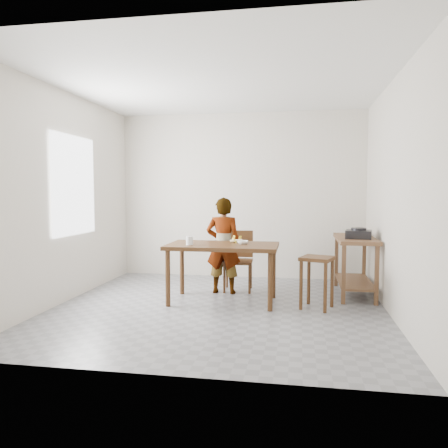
% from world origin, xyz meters
% --- Properties ---
extents(floor, '(4.00, 4.00, 0.04)m').
position_xyz_m(floor, '(0.00, 0.00, -0.02)').
color(floor, slate).
rests_on(floor, ground).
extents(ceiling, '(4.00, 4.00, 0.04)m').
position_xyz_m(ceiling, '(0.00, 0.00, 2.72)').
color(ceiling, white).
rests_on(ceiling, wall_back).
extents(wall_back, '(4.00, 0.04, 2.70)m').
position_xyz_m(wall_back, '(0.00, 2.02, 1.35)').
color(wall_back, beige).
rests_on(wall_back, ground).
extents(wall_front, '(4.00, 0.04, 2.70)m').
position_xyz_m(wall_front, '(0.00, -2.02, 1.35)').
color(wall_front, beige).
rests_on(wall_front, ground).
extents(wall_left, '(0.04, 4.00, 2.70)m').
position_xyz_m(wall_left, '(-2.02, 0.00, 1.35)').
color(wall_left, beige).
rests_on(wall_left, ground).
extents(wall_right, '(0.04, 4.00, 2.70)m').
position_xyz_m(wall_right, '(2.02, 0.00, 1.35)').
color(wall_right, beige).
rests_on(wall_right, ground).
extents(window_pane, '(0.02, 1.10, 1.30)m').
position_xyz_m(window_pane, '(-1.97, 0.20, 1.50)').
color(window_pane, white).
rests_on(window_pane, wall_left).
extents(dining_table, '(1.40, 0.80, 0.75)m').
position_xyz_m(dining_table, '(0.00, 0.30, 0.38)').
color(dining_table, '#422713').
rests_on(dining_table, floor).
extents(prep_counter, '(0.50, 1.20, 0.80)m').
position_xyz_m(prep_counter, '(1.72, 1.00, 0.40)').
color(prep_counter, brown).
rests_on(prep_counter, floor).
extents(child, '(0.50, 0.33, 1.34)m').
position_xyz_m(child, '(-0.08, 0.80, 0.67)').
color(child, white).
rests_on(child, floor).
extents(dining_chair, '(0.43, 0.43, 0.85)m').
position_xyz_m(dining_chair, '(0.10, 0.97, 0.43)').
color(dining_chair, '#422713').
rests_on(dining_chair, floor).
extents(stool, '(0.46, 0.46, 0.63)m').
position_xyz_m(stool, '(1.18, 0.19, 0.32)').
color(stool, '#422713').
rests_on(stool, floor).
extents(glass_tumbler, '(0.11, 0.11, 0.11)m').
position_xyz_m(glass_tumbler, '(-0.40, 0.14, 0.80)').
color(glass_tumbler, white).
rests_on(glass_tumbler, dining_table).
extents(small_bowl, '(0.17, 0.17, 0.04)m').
position_xyz_m(small_bowl, '(0.25, 0.34, 0.77)').
color(small_bowl, white).
rests_on(small_bowl, dining_table).
extents(banana, '(0.20, 0.15, 0.06)m').
position_xyz_m(banana, '(0.15, 0.47, 0.78)').
color(banana, '#F1E45C').
rests_on(banana, dining_table).
extents(serving_bowl, '(0.24, 0.24, 0.05)m').
position_xyz_m(serving_bowl, '(1.74, 1.21, 0.83)').
color(serving_bowl, white).
rests_on(serving_bowl, prep_counter).
extents(gas_burner, '(0.38, 0.38, 0.11)m').
position_xyz_m(gas_burner, '(1.74, 0.82, 0.85)').
color(gas_burner, black).
rests_on(gas_burner, prep_counter).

